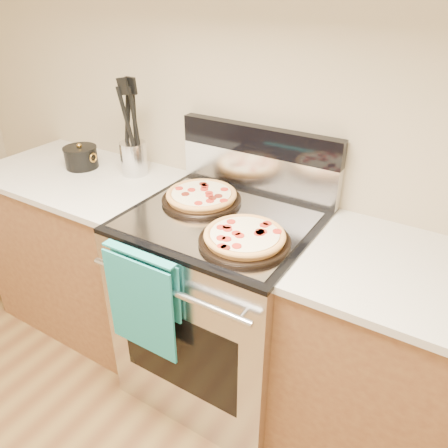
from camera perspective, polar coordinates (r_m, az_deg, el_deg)
The scene contains 16 objects.
wall_back at distance 1.92m, azimuth 5.42°, elevation 16.58°, with size 4.00×4.00×0.00m, color tan.
range_body at distance 2.05m, azimuth -0.28°, elevation -10.76°, with size 0.76×0.68×0.90m, color #B7B7BC.
oven_window at distance 1.85m, azimuth -5.99°, elevation -16.41°, with size 0.56×0.01×0.40m, color black.
cooktop at distance 1.79m, azimuth -0.31°, elevation 0.57°, with size 0.76×0.68×0.02m, color black.
backsplash_lower at distance 1.99m, azimuth 4.44°, elevation 6.78°, with size 0.76×0.06×0.18m, color silver.
backsplash_upper at distance 1.94m, azimuth 4.61°, elevation 10.88°, with size 0.76×0.06×0.12m, color black.
oven_handle at distance 1.60m, azimuth -7.52°, elevation -8.47°, with size 0.03×0.03×0.70m, color silver.
dish_towel at distance 1.72m, azimuth -10.48°, elevation -9.74°, with size 0.32×0.05×0.42m, color #1A857C, non-canonical shape.
foil_sheet at distance 1.76m, azimuth -0.83°, elevation 0.54°, with size 0.70×0.55×0.01m, color gray.
cabinet_left at distance 2.56m, azimuth -16.93°, elevation -3.41°, with size 1.00×0.62×0.88m, color brown.
countertop_left at distance 2.35m, azimuth -18.52°, elevation 5.96°, with size 1.02×0.64×0.03m, color beige.
cabinet_right at distance 1.90m, azimuth 24.73°, elevation -18.55°, with size 1.00×0.62×0.88m, color brown.
pepperoni_pizza_back at distance 1.89m, azimuth -2.96°, elevation 3.59°, with size 0.34×0.34×0.05m, color #C3783B, non-canonical shape.
pepperoni_pizza_front at distance 1.59m, azimuth 2.71°, elevation -1.78°, with size 0.34×0.34×0.05m, color #C3783B, non-canonical shape.
utensil_crock at distance 2.24m, azimuth -11.69°, elevation 8.42°, with size 0.13×0.13×0.16m, color silver.
saucepan at distance 2.40m, azimuth -18.15°, elevation 8.18°, with size 0.17×0.17×0.10m, color black.
Camera 1 is at (0.83, 0.32, 1.77)m, focal length 35.00 mm.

